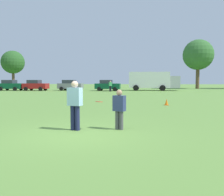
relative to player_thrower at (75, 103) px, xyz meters
name	(u,v)px	position (x,y,z in m)	size (l,w,h in m)	color
ground_plane	(79,134)	(0.27, -0.55, -1.03)	(185.49, 185.49, 0.00)	#608C3D
player_thrower	(75,103)	(0.00, 0.00, 0.00)	(0.57, 0.43, 1.82)	#1E234C
player_defender	(119,107)	(1.62, 0.26, -0.19)	(0.51, 0.42, 1.49)	#4C4C51
frisbee	(99,102)	(0.89, 0.05, 0.03)	(0.27, 0.27, 0.07)	#E54C33
traffic_cone	(167,102)	(4.66, 9.17, -0.80)	(0.32, 0.32, 0.48)	#D8590C
parked_car_mid_left	(11,85)	(-18.62, 31.51, -0.10)	(4.31, 2.43, 1.82)	#0C4C2D
parked_car_center	(35,85)	(-14.24, 31.54, -0.10)	(4.31, 2.43, 1.82)	maroon
parked_car_mid_right	(70,85)	(-8.42, 32.42, -0.10)	(4.31, 2.43, 1.82)	slate
parked_car_near_right	(107,85)	(-1.88, 31.83, -0.10)	(4.31, 2.43, 1.82)	#0C4C2D
box_truck	(153,80)	(5.81, 33.51, 0.73)	(8.64, 3.37, 3.18)	white
bystander_sideline_watcher	(110,85)	(-1.21, 29.50, -0.07)	(0.54, 0.48, 1.69)	black
tree_west_oak	(13,62)	(-24.57, 44.48, 4.74)	(5.16, 5.16, 8.38)	brown
tree_west_maple	(198,55)	(15.72, 42.52, 5.88)	(6.18, 6.18, 10.04)	brown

